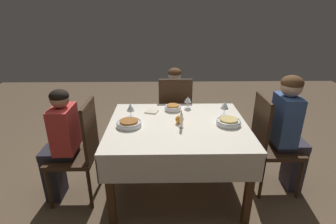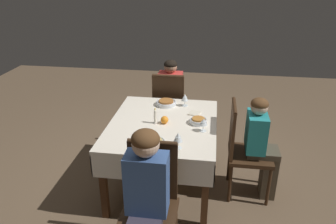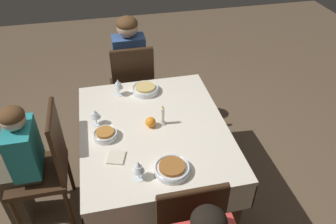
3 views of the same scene
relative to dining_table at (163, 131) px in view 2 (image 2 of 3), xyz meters
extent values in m
plane|color=brown|center=(0.00, 0.00, -0.65)|extent=(8.00, 8.00, 0.00)
cube|color=silver|center=(0.00, 0.00, 0.07)|extent=(1.27, 1.05, 0.04)
cube|color=silver|center=(0.00, 0.52, -0.05)|extent=(1.27, 0.01, 0.22)
cube|color=silver|center=(0.00, -0.52, -0.05)|extent=(1.27, 0.01, 0.22)
cube|color=silver|center=(0.63, 0.00, -0.05)|extent=(0.01, 1.05, 0.22)
cube|color=silver|center=(-0.63, 0.00, -0.05)|extent=(0.01, 1.05, 0.22)
cube|color=#4C2D19|center=(0.56, 0.45, -0.30)|extent=(0.06, 0.06, 0.70)
cube|color=#4C2D19|center=(-0.56, 0.45, -0.30)|extent=(0.06, 0.06, 0.70)
cube|color=#4C2D19|center=(0.56, -0.45, -0.30)|extent=(0.06, 0.06, 0.70)
cube|color=#4C2D19|center=(-0.56, -0.45, -0.30)|extent=(0.06, 0.06, 0.70)
cube|color=#382314|center=(0.98, 0.04, -0.21)|extent=(0.42, 0.42, 0.04)
cube|color=#382314|center=(0.79, 0.04, 0.06)|extent=(0.03, 0.38, 0.50)
cylinder|color=#382314|center=(0.79, 0.04, 0.31)|extent=(0.04, 0.37, 0.04)
cylinder|color=#382314|center=(0.80, -0.14, -0.44)|extent=(0.03, 0.03, 0.42)
cylinder|color=#382314|center=(0.80, 0.23, -0.44)|extent=(0.03, 0.03, 0.42)
cube|color=#382314|center=(-0.98, -0.06, -0.21)|extent=(0.42, 0.42, 0.04)
cube|color=#382314|center=(-0.79, -0.06, 0.06)|extent=(0.03, 0.38, 0.50)
cylinder|color=#382314|center=(-0.79, -0.06, 0.31)|extent=(0.04, 0.37, 0.04)
cylinder|color=#382314|center=(-1.16, 0.12, -0.44)|extent=(0.03, 0.03, 0.42)
cylinder|color=#382314|center=(-1.16, -0.25, -0.44)|extent=(0.03, 0.03, 0.42)
cylinder|color=#382314|center=(-0.80, 0.12, -0.44)|extent=(0.03, 0.03, 0.42)
cylinder|color=#382314|center=(-0.80, -0.25, -0.44)|extent=(0.03, 0.03, 0.42)
cube|color=#382314|center=(0.01, 0.87, -0.21)|extent=(0.42, 0.42, 0.04)
cube|color=#382314|center=(0.01, 0.68, 0.06)|extent=(0.38, 0.03, 0.50)
cylinder|color=#382314|center=(0.01, 0.68, 0.31)|extent=(0.37, 0.04, 0.04)
cylinder|color=#382314|center=(0.19, 1.05, -0.44)|extent=(0.03, 0.03, 0.42)
cylinder|color=#382314|center=(-0.17, 1.05, -0.44)|extent=(0.03, 0.03, 0.42)
cylinder|color=#382314|center=(0.19, 0.69, -0.44)|extent=(0.03, 0.03, 0.42)
cylinder|color=#382314|center=(-0.17, 0.69, -0.44)|extent=(0.03, 0.03, 0.42)
cube|color=#383342|center=(1.09, 0.04, -0.16)|extent=(0.31, 0.24, 0.06)
cube|color=#38568E|center=(1.01, 0.04, 0.11)|extent=(0.18, 0.30, 0.46)
sphere|color=beige|center=(1.01, 0.04, 0.43)|extent=(0.19, 0.19, 0.19)
ellipsoid|color=brown|center=(1.01, 0.04, 0.46)|extent=(0.19, 0.19, 0.13)
cube|color=#282833|center=(-1.18, -0.06, -0.42)|extent=(0.14, 0.22, 0.46)
cube|color=#282833|center=(-1.09, -0.06, -0.16)|extent=(0.31, 0.24, 0.06)
cube|color=red|center=(-1.01, -0.06, 0.08)|extent=(0.18, 0.30, 0.41)
sphere|color=tan|center=(-1.01, -0.06, 0.36)|extent=(0.16, 0.16, 0.16)
ellipsoid|color=black|center=(-1.01, -0.06, 0.39)|extent=(0.16, 0.16, 0.11)
cube|color=#4C4233|center=(0.01, 1.07, -0.42)|extent=(0.23, 0.14, 0.46)
cube|color=#4C4233|center=(0.01, 0.98, -0.16)|extent=(0.24, 0.31, 0.06)
cube|color=teal|center=(0.01, 0.90, 0.06)|extent=(0.30, 0.18, 0.37)
sphere|color=beige|center=(0.01, 0.90, 0.32)|extent=(0.16, 0.16, 0.16)
ellipsoid|color=brown|center=(0.01, 0.90, 0.35)|extent=(0.16, 0.16, 0.11)
cylinder|color=silver|center=(0.46, -0.02, 0.11)|extent=(0.22, 0.22, 0.04)
torus|color=silver|center=(0.46, -0.02, 0.13)|extent=(0.22, 0.22, 0.01)
cylinder|color=tan|center=(0.46, -0.02, 0.14)|extent=(0.16, 0.16, 0.02)
cylinder|color=white|center=(0.47, 0.20, 0.09)|extent=(0.07, 0.07, 0.00)
cylinder|color=white|center=(0.47, 0.20, 0.13)|extent=(0.01, 0.01, 0.06)
cone|color=white|center=(0.47, 0.20, 0.20)|extent=(0.08, 0.08, 0.08)
cylinder|color=white|center=(0.47, 0.20, 0.18)|extent=(0.05, 0.05, 0.04)
cylinder|color=silver|center=(-0.44, -0.03, 0.11)|extent=(0.22, 0.22, 0.04)
torus|color=silver|center=(-0.44, -0.03, 0.13)|extent=(0.22, 0.22, 0.01)
cylinder|color=#995B28|center=(-0.44, -0.03, 0.14)|extent=(0.16, 0.16, 0.02)
cylinder|color=white|center=(-0.45, 0.17, 0.09)|extent=(0.07, 0.07, 0.00)
cylinder|color=white|center=(-0.45, 0.17, 0.12)|extent=(0.01, 0.01, 0.06)
cone|color=white|center=(-0.45, 0.17, 0.19)|extent=(0.08, 0.08, 0.08)
cylinder|color=white|center=(-0.45, 0.17, 0.18)|extent=(0.05, 0.05, 0.03)
cylinder|color=silver|center=(-0.03, 0.34, 0.11)|extent=(0.17, 0.17, 0.04)
torus|color=silver|center=(-0.03, 0.34, 0.13)|extent=(0.17, 0.17, 0.01)
cylinder|color=#B2702D|center=(-0.03, 0.34, 0.14)|extent=(0.12, 0.12, 0.02)
cylinder|color=white|center=(0.13, 0.40, 0.09)|extent=(0.07, 0.07, 0.00)
cylinder|color=white|center=(0.13, 0.40, 0.12)|extent=(0.01, 0.01, 0.06)
cone|color=white|center=(0.13, 0.40, 0.19)|extent=(0.08, 0.08, 0.06)
cylinder|color=white|center=(0.13, 0.40, 0.17)|extent=(0.05, 0.05, 0.03)
cylinder|color=beige|center=(0.03, -0.07, 0.09)|extent=(0.05, 0.05, 0.01)
cylinder|color=white|center=(0.03, -0.07, 0.16)|extent=(0.03, 0.03, 0.13)
ellipsoid|color=#F9C64C|center=(0.03, -0.07, 0.24)|extent=(0.01, 0.01, 0.03)
sphere|color=orange|center=(0.02, 0.02, 0.13)|extent=(0.08, 0.08, 0.08)
cube|color=beige|center=(-0.25, 0.29, 0.10)|extent=(0.14, 0.14, 0.01)
camera|label=1|loc=(-0.13, -2.17, 1.11)|focal=28.00mm
camera|label=2|loc=(2.86, 0.46, 1.51)|focal=35.00mm
camera|label=3|loc=(-1.77, 0.28, 1.62)|focal=35.00mm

